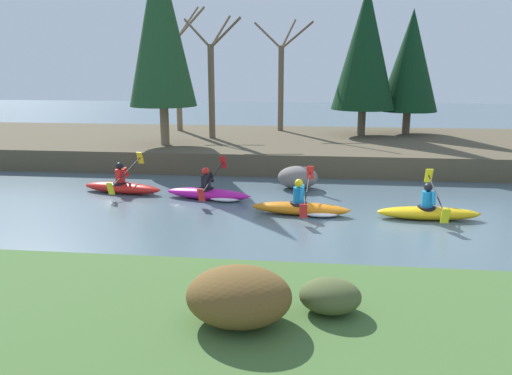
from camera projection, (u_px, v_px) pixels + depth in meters
ground_plane at (383, 226)px, 12.89m from camera, size 90.00×90.00×0.00m
riverbank_near at (458, 374)px, 6.20m from camera, size 44.00×5.47×0.57m
riverbank_far at (354, 148)px, 22.44m from camera, size 44.00×9.20×0.84m
conifer_tree_far_left at (160, 25)px, 19.62m from camera, size 2.71×2.71×7.92m
conifer_tree_left at (365, 48)px, 22.53m from camera, size 2.90×2.90×6.75m
conifer_tree_mid_left at (411, 61)px, 23.25m from camera, size 2.73×2.73×5.75m
bare_tree_upstream at (179, 72)px, 24.66m from camera, size 3.40×3.36×6.15m
bare_tree_mid_upstream at (212, 80)px, 22.06m from camera, size 3.03×2.99×5.44m
bare_tree_mid_downstream at (281, 78)px, 24.72m from camera, size 3.06×3.03×5.51m
shrub_clump_second at (239, 296)px, 6.80m from camera, size 1.46×1.21×0.79m
shrub_clump_third at (330, 296)px, 7.14m from camera, size 0.89×0.74×0.48m
kayaker_lead at (429, 211)px, 13.39m from camera, size 2.78×2.06×1.20m
kayaker_middle at (304, 208)px, 13.81m from camera, size 2.79×2.07×1.20m
kayaker_trailing at (211, 193)px, 15.39m from camera, size 2.79×2.06×1.20m
kayaker_far_back at (123, 186)px, 16.17m from camera, size 2.79×2.06×1.20m
boulder_midstream at (298, 177)px, 16.73m from camera, size 1.34×1.05×0.76m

